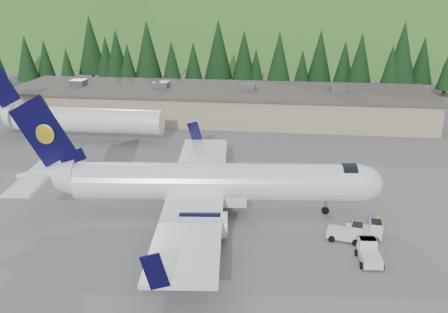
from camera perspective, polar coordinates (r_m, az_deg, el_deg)
ground at (r=50.88m, az=-0.85°, el=-6.45°), size 600.00×600.00×0.00m
airliner at (r=49.63m, az=-2.10°, el=-3.07°), size 36.54×34.35×12.12m
second_airliner at (r=76.72m, az=-17.27°, el=4.14°), size 27.50×11.00×10.05m
baggage_tug_a at (r=46.81m, az=14.02°, el=-8.43°), size 3.39×2.42×1.67m
baggage_tug_b at (r=47.61m, az=16.01°, el=-8.12°), size 3.33×2.19×1.70m
baggage_tug_c at (r=44.04m, az=16.23°, el=-10.49°), size 2.10×3.23×1.66m
terminal_building at (r=86.45m, az=-0.64°, el=6.13°), size 71.00×17.00×6.10m
ramp_worker at (r=49.05m, az=17.06°, el=-7.28°), size 0.69×0.53×1.69m
tree_line at (r=108.60m, az=-0.16°, el=11.31°), size 114.25×19.62×14.23m
hills at (r=277.65m, az=16.39°, el=-3.98°), size 614.00×330.00×300.00m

